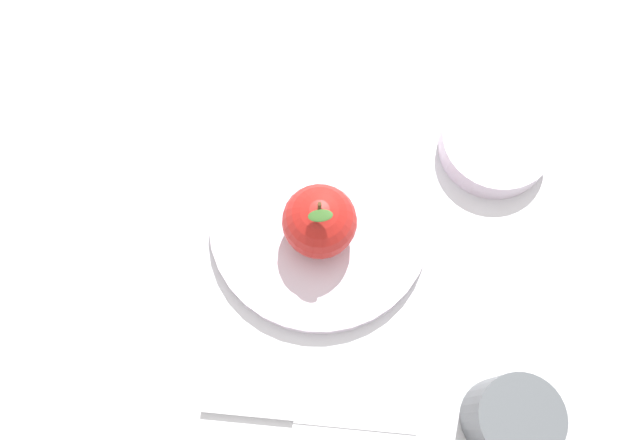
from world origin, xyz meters
TOP-DOWN VIEW (x-y plane):
  - ground_plane at (0.00, 0.00)m, footprint 2.40×2.40m
  - dinner_plate at (-0.04, -0.01)m, footprint 0.23×0.23m
  - apple at (-0.03, -0.01)m, footprint 0.07×0.07m
  - side_bowl at (-0.11, 0.19)m, footprint 0.12×0.12m
  - cup at (0.17, 0.15)m, footprint 0.08×0.08m
  - knife at (0.15, -0.05)m, footprint 0.05×0.21m

SIDE VIEW (x-z plane):
  - ground_plane at x=0.00m, z-range 0.00..0.00m
  - knife at x=0.15m, z-range 0.00..0.01m
  - dinner_plate at x=-0.04m, z-range 0.00..0.02m
  - side_bowl at x=-0.11m, z-range 0.00..0.03m
  - cup at x=0.17m, z-range 0.00..0.08m
  - apple at x=-0.03m, z-range 0.01..0.10m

